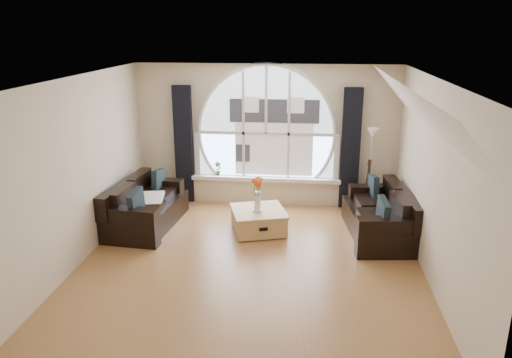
{
  "coord_description": "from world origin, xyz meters",
  "views": [
    {
      "loc": [
        0.79,
        -6.44,
        3.37
      ],
      "look_at": [
        0.0,
        0.9,
        1.05
      ],
      "focal_mm": 34.35,
      "sensor_mm": 36.0,
      "label": 1
    }
  ],
  "objects_px": {
    "floor_lamp": "(370,171)",
    "vase_flowers": "(257,189)",
    "coffee_chest": "(258,219)",
    "guitar": "(367,186)",
    "sofa_left": "(146,204)",
    "potted_plant": "(218,168)",
    "sofa_right": "(380,213)"
  },
  "relations": [
    {
      "from": "floor_lamp",
      "to": "vase_flowers",
      "type": "bearing_deg",
      "value": -148.14
    },
    {
      "from": "coffee_chest",
      "to": "guitar",
      "type": "bearing_deg",
      "value": 12.81
    },
    {
      "from": "vase_flowers",
      "to": "guitar",
      "type": "relative_size",
      "value": 0.66
    },
    {
      "from": "coffee_chest",
      "to": "sofa_left",
      "type": "bearing_deg",
      "value": 162.53
    },
    {
      "from": "floor_lamp",
      "to": "potted_plant",
      "type": "distance_m",
      "value": 2.91
    },
    {
      "from": "coffee_chest",
      "to": "sofa_right",
      "type": "bearing_deg",
      "value": -15.92
    },
    {
      "from": "floor_lamp",
      "to": "guitar",
      "type": "distance_m",
      "value": 0.28
    },
    {
      "from": "vase_flowers",
      "to": "guitar",
      "type": "xyz_separation_m",
      "value": [
        1.93,
        1.15,
        -0.25
      ]
    },
    {
      "from": "sofa_right",
      "to": "guitar",
      "type": "xyz_separation_m",
      "value": [
        -0.1,
        1.06,
        0.13
      ]
    },
    {
      "from": "floor_lamp",
      "to": "guitar",
      "type": "bearing_deg",
      "value": -119.57
    },
    {
      "from": "coffee_chest",
      "to": "vase_flowers",
      "type": "height_order",
      "value": "vase_flowers"
    },
    {
      "from": "vase_flowers",
      "to": "guitar",
      "type": "bearing_deg",
      "value": 30.83
    },
    {
      "from": "vase_flowers",
      "to": "floor_lamp",
      "type": "bearing_deg",
      "value": 31.86
    },
    {
      "from": "sofa_left",
      "to": "potted_plant",
      "type": "distance_m",
      "value": 1.73
    },
    {
      "from": "sofa_right",
      "to": "potted_plant",
      "type": "relative_size",
      "value": 6.58
    },
    {
      "from": "coffee_chest",
      "to": "guitar",
      "type": "relative_size",
      "value": 0.82
    },
    {
      "from": "guitar",
      "to": "potted_plant",
      "type": "relative_size",
      "value": 3.83
    },
    {
      "from": "coffee_chest",
      "to": "floor_lamp",
      "type": "relative_size",
      "value": 0.54
    },
    {
      "from": "floor_lamp",
      "to": "potted_plant",
      "type": "height_order",
      "value": "floor_lamp"
    },
    {
      "from": "vase_flowers",
      "to": "floor_lamp",
      "type": "relative_size",
      "value": 0.44
    },
    {
      "from": "sofa_right",
      "to": "coffee_chest",
      "type": "height_order",
      "value": "sofa_right"
    },
    {
      "from": "floor_lamp",
      "to": "guitar",
      "type": "height_order",
      "value": "floor_lamp"
    },
    {
      "from": "potted_plant",
      "to": "vase_flowers",
      "type": "bearing_deg",
      "value": -57.21
    },
    {
      "from": "coffee_chest",
      "to": "potted_plant",
      "type": "distance_m",
      "value": 1.74
    },
    {
      "from": "floor_lamp",
      "to": "coffee_chest",
      "type": "bearing_deg",
      "value": -149.33
    },
    {
      "from": "sofa_left",
      "to": "sofa_right",
      "type": "height_order",
      "value": "sofa_right"
    },
    {
      "from": "sofa_left",
      "to": "coffee_chest",
      "type": "distance_m",
      "value": 1.97
    },
    {
      "from": "coffee_chest",
      "to": "potted_plant",
      "type": "xyz_separation_m",
      "value": [
        -0.95,
        1.39,
        0.48
      ]
    },
    {
      "from": "floor_lamp",
      "to": "sofa_left",
      "type": "bearing_deg",
      "value": -163.84
    },
    {
      "from": "coffee_chest",
      "to": "floor_lamp",
      "type": "distance_m",
      "value": 2.35
    },
    {
      "from": "coffee_chest",
      "to": "guitar",
      "type": "height_order",
      "value": "guitar"
    },
    {
      "from": "guitar",
      "to": "sofa_left",
      "type": "bearing_deg",
      "value": -141.24
    }
  ]
}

